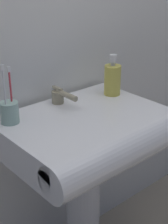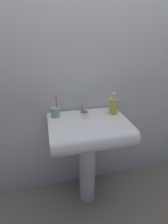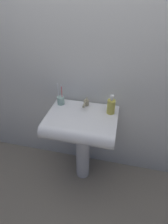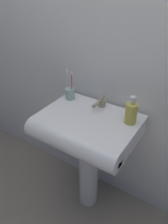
{
  "view_description": "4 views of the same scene",
  "coord_description": "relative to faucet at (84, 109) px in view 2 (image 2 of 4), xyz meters",
  "views": [
    {
      "loc": [
        -0.78,
        -0.9,
        1.39
      ],
      "look_at": [
        -0.0,
        -0.01,
        0.86
      ],
      "focal_mm": 55.0,
      "sensor_mm": 36.0,
      "label": 1
    },
    {
      "loc": [
        -0.31,
        -1.19,
        1.47
      ],
      "look_at": [
        -0.03,
        0.01,
        0.91
      ],
      "focal_mm": 28.0,
      "sensor_mm": 36.0,
      "label": 2
    },
    {
      "loc": [
        0.3,
        -1.23,
        1.75
      ],
      "look_at": [
        0.01,
        0.01,
        0.86
      ],
      "focal_mm": 28.0,
      "sensor_mm": 36.0,
      "label": 3
    },
    {
      "loc": [
        0.6,
        -0.99,
        1.62
      ],
      "look_at": [
        -0.03,
        -0.03,
        0.88
      ],
      "focal_mm": 35.0,
      "sensor_mm": 36.0,
      "label": 4
    }
  ],
  "objects": [
    {
      "name": "soap_bottle",
      "position": [
        0.24,
        -0.06,
        0.04
      ],
      "size": [
        0.07,
        0.07,
        0.18
      ],
      "color": "gold",
      "rests_on": "sink_basin"
    },
    {
      "name": "faucet",
      "position": [
        0.0,
        0.0,
        0.0
      ],
      "size": [
        0.05,
        0.14,
        0.07
      ],
      "color": "tan",
      "rests_on": "sink_basin"
    },
    {
      "name": "ground_plane",
      "position": [
        -0.0,
        -0.14,
        -0.88
      ],
      "size": [
        6.0,
        6.0,
        0.0
      ],
      "primitive_type": "plane",
      "color": "gray",
      "rests_on": "ground"
    },
    {
      "name": "wall_back",
      "position": [
        -0.0,
        0.12,
        0.32
      ],
      "size": [
        5.0,
        0.05,
        2.4
      ],
      "primitive_type": "cube",
      "color": "silver",
      "rests_on": "ground"
    },
    {
      "name": "sink_basin",
      "position": [
        -0.0,
        -0.19,
        -0.1
      ],
      "size": [
        0.62,
        0.49,
        0.13
      ],
      "color": "white",
      "rests_on": "sink_pedestal"
    },
    {
      "name": "sink_pedestal",
      "position": [
        -0.0,
        -0.14,
        -0.52
      ],
      "size": [
        0.15,
        0.15,
        0.71
      ],
      "primitive_type": "cylinder",
      "color": "white",
      "rests_on": "ground"
    },
    {
      "name": "toothbrush_cup",
      "position": [
        -0.25,
        -0.02,
        0.01
      ],
      "size": [
        0.07,
        0.07,
        0.22
      ],
      "color": "#99BFB2",
      "rests_on": "sink_basin"
    }
  ]
}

